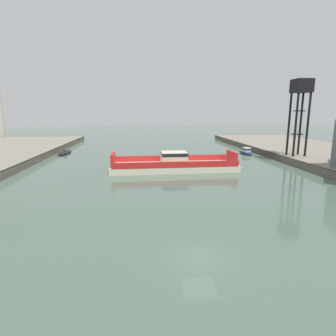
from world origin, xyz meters
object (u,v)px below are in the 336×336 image
object	(u,v)px
moored_boat_near_right	(246,151)
crane_tower	(301,96)
chain_ferry	(174,165)
moored_boat_near_left	(65,153)

from	to	relation	value
moored_boat_near_right	crane_tower	xyz separation A→B (m)	(5.95, -12.54, 13.13)
moored_boat_near_right	chain_ferry	bearing A→B (deg)	-138.88
moored_boat_near_left	moored_boat_near_right	xyz separation A→B (m)	(46.37, -4.89, 0.31)
chain_ferry	crane_tower	world-z (taller)	crane_tower
moored_boat_near_left	crane_tower	world-z (taller)	crane_tower
crane_tower	moored_boat_near_right	bearing A→B (deg)	115.37
moored_boat_near_left	crane_tower	size ratio (longest dim) A/B	0.52
chain_ferry	moored_boat_near_left	size ratio (longest dim) A/B	2.85
chain_ferry	moored_boat_near_left	world-z (taller)	chain_ferry
moored_boat_near_left	crane_tower	xyz separation A→B (m)	(52.31, -17.43, 13.44)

